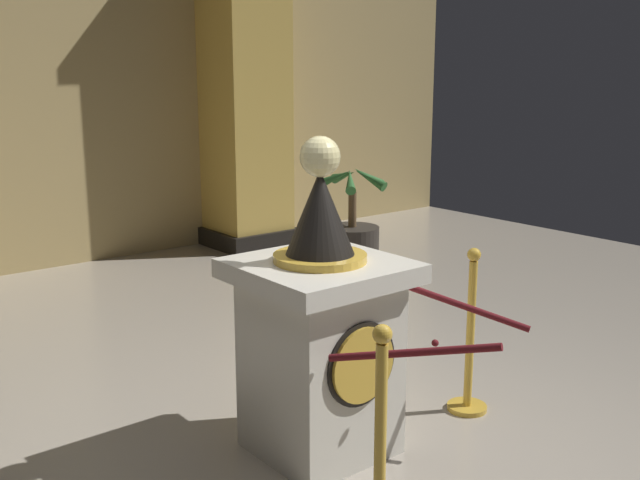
# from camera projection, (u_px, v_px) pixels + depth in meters

# --- Properties ---
(ground_plane) EXTENTS (11.94, 11.94, 0.00)m
(ground_plane) POSITION_uv_depth(u_px,v_px,m) (348.00, 469.00, 3.84)
(ground_plane) COLOR #9E9384
(back_wall) EXTENTS (11.94, 0.16, 3.97)m
(back_wall) POSITION_uv_depth(u_px,v_px,m) (9.00, 73.00, 7.26)
(back_wall) COLOR tan
(back_wall) RESTS_ON ground_plane
(pedestal_clock) EXTENTS (0.81, 0.81, 1.70)m
(pedestal_clock) POSITION_uv_depth(u_px,v_px,m) (321.00, 335.00, 3.92)
(pedestal_clock) COLOR beige
(pedestal_clock) RESTS_ON ground_plane
(stanchion_far) EXTENTS (0.24, 0.24, 1.01)m
(stanchion_far) POSITION_uv_depth(u_px,v_px,m) (469.00, 355.00, 4.45)
(stanchion_far) COLOR gold
(stanchion_far) RESTS_ON ground_plane
(velvet_rope) EXTENTS (1.09, 1.08, 0.22)m
(velvet_rope) POSITION_uv_depth(u_px,v_px,m) (436.00, 326.00, 3.65)
(velvet_rope) COLOR #591419
(column_right) EXTENTS (0.95, 0.95, 3.81)m
(column_right) POSITION_uv_depth(u_px,v_px,m) (245.00, 81.00, 8.42)
(column_right) COLOR black
(column_right) RESTS_ON ground_plane
(potted_palm_right) EXTENTS (0.64, 0.69, 1.13)m
(potted_palm_right) POSITION_uv_depth(u_px,v_px,m) (352.00, 243.00, 7.39)
(potted_palm_right) COLOR #2D2823
(potted_palm_right) RESTS_ON ground_plane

